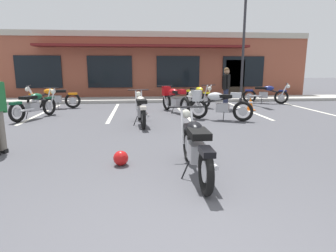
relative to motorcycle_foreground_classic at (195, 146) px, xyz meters
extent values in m
plane|color=#47474C|center=(-0.51, 2.05, -0.46)|extent=(80.00, 80.00, 0.00)
cube|color=#A8A59E|center=(-0.51, 10.37, -0.39)|extent=(22.00, 1.80, 0.14)
cube|color=brown|center=(-0.51, 14.48, 1.33)|extent=(18.69, 5.33, 3.59)
cube|color=#B2AD9E|center=(-0.51, 11.79, 2.98)|extent=(18.69, 0.06, 0.30)
cube|color=black|center=(-6.12, 11.78, 0.99)|extent=(2.39, 0.06, 1.70)
cube|color=black|center=(-2.38, 11.78, 0.99)|extent=(2.39, 0.06, 1.70)
cube|color=black|center=(1.35, 11.78, 0.99)|extent=(2.39, 0.06, 1.70)
cube|color=black|center=(5.09, 11.78, 0.99)|extent=(2.39, 0.06, 1.70)
cube|color=#33281E|center=(4.63, 11.78, 0.59)|extent=(1.10, 0.06, 2.10)
cube|color=maroon|center=(-0.51, 11.37, 2.33)|extent=(11.21, 0.90, 0.12)
cube|color=silver|center=(-4.46, 6.77, -0.46)|extent=(0.12, 4.80, 0.01)
cube|color=silver|center=(-1.83, 6.77, -0.46)|extent=(0.12, 4.80, 0.01)
cube|color=silver|center=(0.80, 6.77, -0.46)|extent=(0.12, 4.80, 0.01)
cube|color=silver|center=(3.43, 6.77, -0.46)|extent=(0.12, 4.80, 0.01)
cube|color=silver|center=(6.06, 6.77, -0.46)|extent=(0.12, 4.80, 0.01)
torus|color=black|center=(-0.01, -0.74, -0.14)|extent=(0.10, 0.64, 0.64)
cylinder|color=#B7B7BC|center=(-0.01, -0.74, -0.14)|extent=(0.06, 0.29, 0.29)
torus|color=black|center=(0.00, 0.70, -0.14)|extent=(0.10, 0.64, 0.64)
cylinder|color=#B7B7BC|center=(0.00, 0.70, -0.14)|extent=(0.06, 0.29, 0.29)
cylinder|color=silver|center=(-0.09, 0.80, 0.18)|extent=(0.05, 0.33, 0.66)
cylinder|color=silver|center=(0.09, 0.80, 0.18)|extent=(0.05, 0.33, 0.66)
cylinder|color=black|center=(0.00, 0.88, 0.50)|extent=(0.66, 0.04, 0.03)
sphere|color=silver|center=(0.00, 0.96, 0.36)|extent=(0.17, 0.17, 0.17)
cube|color=black|center=(0.00, 0.74, 0.16)|extent=(0.14, 0.36, 0.06)
cube|color=#9E9EA3|center=(0.00, -0.10, -0.06)|extent=(0.24, 0.40, 0.28)
cylinder|color=silver|center=(0.13, -0.47, -0.10)|extent=(0.07, 0.55, 0.07)
cylinder|color=black|center=(0.00, 0.10, 0.18)|extent=(0.07, 0.94, 0.26)
ellipsoid|color=black|center=(0.00, 0.12, 0.26)|extent=(0.26, 0.48, 0.22)
cube|color=black|center=(0.00, -0.24, 0.26)|extent=(0.28, 0.52, 0.10)
cube|color=black|center=(-0.01, -0.76, 0.14)|extent=(0.16, 0.36, 0.08)
cylinder|color=black|center=(-0.18, -0.17, -0.32)|extent=(0.13, 0.02, 0.29)
torus|color=black|center=(-0.75, 3.47, -0.14)|extent=(0.14, 0.65, 0.64)
cylinder|color=#B7B7BC|center=(-0.75, 3.47, -0.14)|extent=(0.08, 0.29, 0.29)
torus|color=black|center=(-0.85, 4.90, -0.14)|extent=(0.14, 0.65, 0.64)
cylinder|color=#B7B7BC|center=(-0.85, 4.90, -0.14)|extent=(0.08, 0.29, 0.29)
cylinder|color=silver|center=(-0.95, 5.00, 0.18)|extent=(0.07, 0.33, 0.66)
cylinder|color=silver|center=(-0.77, 5.01, 0.18)|extent=(0.07, 0.33, 0.66)
cylinder|color=black|center=(-0.86, 5.08, 0.50)|extent=(0.66, 0.08, 0.03)
sphere|color=silver|center=(-0.87, 5.16, 0.36)|extent=(0.18, 0.18, 0.17)
cube|color=beige|center=(-0.85, 4.94, 0.16)|extent=(0.16, 0.37, 0.06)
cube|color=#9E9EA3|center=(-0.80, 4.10, -0.06)|extent=(0.27, 0.42, 0.28)
cylinder|color=silver|center=(-0.63, 3.75, -0.10)|extent=(0.11, 0.55, 0.07)
cylinder|color=black|center=(-0.81, 4.30, 0.18)|extent=(0.13, 0.94, 0.26)
ellipsoid|color=beige|center=(-0.81, 4.32, 0.26)|extent=(0.29, 0.50, 0.22)
cube|color=black|center=(-0.79, 3.97, 0.26)|extent=(0.32, 0.54, 0.10)
cube|color=beige|center=(-0.75, 3.45, 0.14)|extent=(0.18, 0.37, 0.08)
cylinder|color=black|center=(-0.97, 4.02, -0.32)|extent=(0.14, 0.03, 0.29)
torus|color=black|center=(0.76, 5.71, -0.14)|extent=(0.32, 0.63, 0.64)
cylinder|color=#B7B7BC|center=(0.76, 5.71, -0.14)|extent=(0.16, 0.29, 0.29)
torus|color=black|center=(0.25, 7.06, -0.14)|extent=(0.32, 0.63, 0.64)
cylinder|color=#B7B7BC|center=(0.25, 7.06, -0.14)|extent=(0.16, 0.29, 0.29)
cylinder|color=silver|center=(0.13, 7.12, 0.18)|extent=(0.16, 0.32, 0.66)
cylinder|color=silver|center=(0.30, 7.19, 0.18)|extent=(0.16, 0.32, 0.66)
cylinder|color=black|center=(0.19, 7.23, 0.50)|extent=(0.63, 0.26, 0.03)
sphere|color=silver|center=(0.16, 7.31, 0.36)|extent=(0.22, 0.22, 0.17)
cube|color=#B70F14|center=(0.24, 7.10, 0.16)|extent=(0.26, 0.39, 0.06)
cube|color=#9E9EA3|center=(0.53, 6.31, -0.06)|extent=(0.37, 0.46, 0.28)
cylinder|color=silver|center=(0.79, 6.02, -0.10)|extent=(0.26, 0.54, 0.07)
cylinder|color=black|center=(0.46, 6.50, 0.18)|extent=(0.39, 0.90, 0.26)
ellipsoid|color=#B70F14|center=(0.45, 6.54, 0.30)|extent=(0.46, 0.59, 0.26)
cube|color=#B70F14|center=(0.24, 7.11, 0.30)|extent=(0.35, 0.32, 0.36)
cube|color=black|center=(0.57, 6.22, 0.32)|extent=(0.37, 0.46, 0.10)
cube|color=#B70F14|center=(0.67, 5.94, 0.36)|extent=(0.30, 0.37, 0.16)
cylinder|color=black|center=(0.39, 6.18, -0.32)|extent=(0.13, 0.07, 0.29)
torus|color=black|center=(-4.61, 4.91, -0.14)|extent=(0.35, 0.63, 0.64)
cylinder|color=#B7B7BC|center=(-4.61, 4.91, -0.14)|extent=(0.17, 0.29, 0.29)
torus|color=black|center=(-4.03, 6.23, -0.14)|extent=(0.35, 0.63, 0.64)
cylinder|color=#B7B7BC|center=(-4.03, 6.23, -0.14)|extent=(0.17, 0.29, 0.29)
cylinder|color=silver|center=(-4.08, 6.35, 0.18)|extent=(0.17, 0.32, 0.66)
cylinder|color=silver|center=(-3.91, 6.28, 0.18)|extent=(0.17, 0.32, 0.66)
cylinder|color=black|center=(-3.96, 6.39, 0.50)|extent=(0.62, 0.29, 0.03)
sphere|color=silver|center=(-3.93, 6.46, 0.36)|extent=(0.22, 0.22, 0.17)
cube|color=#0F4C2D|center=(-4.02, 6.26, 0.16)|extent=(0.27, 0.39, 0.06)
cube|color=#9E9EA3|center=(-4.35, 5.49, -0.06)|extent=(0.38, 0.46, 0.28)
cylinder|color=silver|center=(-4.37, 5.10, -0.10)|extent=(0.28, 0.53, 0.07)
cylinder|color=black|center=(-4.27, 5.68, 0.18)|extent=(0.43, 0.89, 0.26)
ellipsoid|color=#0F4C2D|center=(-4.26, 5.69, 0.26)|extent=(0.43, 0.54, 0.22)
cube|color=black|center=(-4.41, 5.36, 0.26)|extent=(0.46, 0.59, 0.10)
cube|color=#0F4C2D|center=(-4.62, 4.89, 0.14)|extent=(0.29, 0.39, 0.08)
cylinder|color=black|center=(-4.55, 5.50, -0.32)|extent=(0.13, 0.08, 0.29)
torus|color=black|center=(4.45, 9.06, -0.14)|extent=(0.63, 0.35, 0.64)
cylinder|color=#B7B7BC|center=(4.45, 9.06, -0.14)|extent=(0.29, 0.17, 0.29)
torus|color=black|center=(5.77, 8.48, -0.14)|extent=(0.63, 0.35, 0.64)
cylinder|color=#B7B7BC|center=(5.77, 8.48, -0.14)|extent=(0.29, 0.17, 0.29)
cylinder|color=silver|center=(5.90, 8.52, 0.18)|extent=(0.31, 0.17, 0.66)
cylinder|color=silver|center=(5.82, 8.35, 0.18)|extent=(0.31, 0.17, 0.66)
cylinder|color=black|center=(5.93, 8.40, 0.50)|extent=(0.30, 0.62, 0.03)
sphere|color=silver|center=(6.01, 8.37, 0.36)|extent=(0.22, 0.22, 0.17)
cube|color=navy|center=(5.80, 8.46, 0.16)|extent=(0.39, 0.27, 0.06)
cube|color=#9E9EA3|center=(5.04, 8.80, -0.06)|extent=(0.46, 0.38, 0.28)
cylinder|color=silver|center=(4.64, 8.83, -0.10)|extent=(0.53, 0.29, 0.07)
cylinder|color=black|center=(5.22, 8.72, 0.18)|extent=(0.88, 0.44, 0.26)
ellipsoid|color=navy|center=(5.24, 8.71, 0.26)|extent=(0.54, 0.43, 0.22)
cube|color=black|center=(4.91, 8.86, 0.26)|extent=(0.59, 0.47, 0.10)
cube|color=navy|center=(4.44, 9.07, 0.14)|extent=(0.39, 0.29, 0.08)
cylinder|color=black|center=(5.05, 8.99, -0.32)|extent=(0.08, 0.13, 0.29)
torus|color=black|center=(-3.61, 8.02, -0.14)|extent=(0.65, 0.21, 0.64)
cylinder|color=#B7B7BC|center=(-3.61, 8.02, -0.14)|extent=(0.29, 0.11, 0.29)
torus|color=black|center=(-5.03, 7.78, -0.14)|extent=(0.65, 0.21, 0.64)
cylinder|color=#B7B7BC|center=(-5.03, 7.78, -0.14)|extent=(0.29, 0.11, 0.29)
cylinder|color=silver|center=(-5.12, 7.68, 0.18)|extent=(0.33, 0.10, 0.66)
cylinder|color=silver|center=(-5.15, 7.86, 0.18)|extent=(0.33, 0.10, 0.66)
cylinder|color=black|center=(-5.21, 7.75, 0.50)|extent=(0.14, 0.66, 0.03)
sphere|color=silver|center=(-5.29, 7.74, 0.36)|extent=(0.20, 0.20, 0.17)
cube|color=orange|center=(-5.07, 7.78, 0.16)|extent=(0.38, 0.20, 0.06)
cube|color=#9E9EA3|center=(-4.24, 7.92, -0.06)|extent=(0.43, 0.30, 0.28)
cylinder|color=silver|center=(-3.90, 8.12, -0.10)|extent=(0.55, 0.16, 0.07)
cylinder|color=black|center=(-4.44, 7.88, 0.18)|extent=(0.94, 0.22, 0.26)
ellipsoid|color=orange|center=(-4.46, 7.88, 0.26)|extent=(0.52, 0.34, 0.22)
cube|color=black|center=(-4.11, 7.94, 0.26)|extent=(0.56, 0.36, 0.10)
cube|color=orange|center=(-3.59, 8.03, 0.14)|extent=(0.38, 0.22, 0.08)
cylinder|color=black|center=(-4.15, 7.75, -0.32)|extent=(0.05, 0.14, 0.29)
torus|color=black|center=(2.39, 4.35, -0.14)|extent=(0.62, 0.37, 0.64)
cylinder|color=#B7B7BC|center=(2.39, 4.35, -0.14)|extent=(0.28, 0.18, 0.29)
torus|color=black|center=(1.10, 4.99, -0.14)|extent=(0.62, 0.37, 0.64)
cylinder|color=#B7B7BC|center=(1.10, 4.99, -0.14)|extent=(0.28, 0.18, 0.29)
cylinder|color=silver|center=(0.97, 4.96, 0.18)|extent=(0.31, 0.18, 0.66)
cylinder|color=silver|center=(1.05, 5.12, 0.18)|extent=(0.31, 0.18, 0.66)
cylinder|color=black|center=(0.93, 5.07, 0.50)|extent=(0.32, 0.61, 0.03)
sphere|color=silver|center=(0.86, 5.11, 0.36)|extent=(0.23, 0.23, 0.17)
cube|color=silver|center=(1.06, 5.01, 0.16)|extent=(0.38, 0.29, 0.06)
cube|color=#9E9EA3|center=(1.81, 4.64, -0.06)|extent=(0.46, 0.39, 0.28)
cylinder|color=silver|center=(2.21, 4.60, -0.10)|extent=(0.52, 0.31, 0.07)
cylinder|color=black|center=(1.63, 4.73, 0.18)|extent=(0.87, 0.47, 0.26)
ellipsoid|color=silver|center=(1.60, 4.74, 0.30)|extent=(0.60, 0.50, 0.26)
cube|color=silver|center=(1.05, 5.01, 0.30)|extent=(0.34, 0.36, 0.36)
cube|color=black|center=(1.90, 4.59, 0.32)|extent=(0.46, 0.39, 0.10)
cube|color=silver|center=(2.17, 4.46, 0.36)|extent=(0.38, 0.32, 0.16)
cylinder|color=black|center=(1.80, 4.44, -0.32)|extent=(0.08, 0.13, 0.29)
torus|color=black|center=(1.54, 9.02, -0.14)|extent=(0.29, 0.64, 0.64)
cylinder|color=#B7B7BC|center=(1.54, 9.02, -0.14)|extent=(0.15, 0.29, 0.29)
torus|color=black|center=(1.98, 7.65, -0.14)|extent=(0.29, 0.64, 0.64)
cylinder|color=#B7B7BC|center=(1.98, 7.65, -0.14)|extent=(0.15, 0.29, 0.29)
cylinder|color=silver|center=(2.10, 7.58, 0.18)|extent=(0.14, 0.32, 0.66)
cylinder|color=silver|center=(1.93, 7.52, 0.18)|extent=(0.14, 0.32, 0.66)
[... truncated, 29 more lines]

